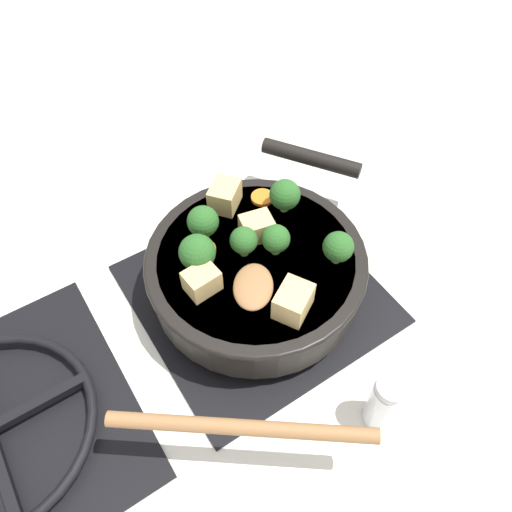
# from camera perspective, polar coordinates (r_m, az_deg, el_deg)

# --- Properties ---
(ground_plane) EXTENTS (2.40, 2.40, 0.00)m
(ground_plane) POSITION_cam_1_polar(r_m,az_deg,el_deg) (0.70, -0.00, -4.37)
(ground_plane) COLOR silver
(front_burner_grate) EXTENTS (0.31, 0.31, 0.03)m
(front_burner_grate) POSITION_cam_1_polar(r_m,az_deg,el_deg) (0.69, -0.00, -3.83)
(front_burner_grate) COLOR black
(front_burner_grate) RESTS_ON ground_plane
(skillet_pan) EXTENTS (0.33, 0.37, 0.06)m
(skillet_pan) POSITION_cam_1_polar(r_m,az_deg,el_deg) (0.65, 0.07, -1.31)
(skillet_pan) COLOR black
(skillet_pan) RESTS_ON front_burner_grate
(wooden_spoon) EXTENTS (0.26, 0.25, 0.02)m
(wooden_spoon) POSITION_cam_1_polar(r_m,az_deg,el_deg) (0.54, -1.05, -12.29)
(wooden_spoon) COLOR olive
(wooden_spoon) RESTS_ON skillet_pan
(tofu_cube_center_large) EXTENTS (0.05, 0.06, 0.04)m
(tofu_cube_center_large) POSITION_cam_1_polar(r_m,az_deg,el_deg) (0.57, 4.28, -5.19)
(tofu_cube_center_large) COLOR #DBB770
(tofu_cube_center_large) RESTS_ON skillet_pan
(tofu_cube_near_handle) EXTENTS (0.04, 0.05, 0.03)m
(tofu_cube_near_handle) POSITION_cam_1_polar(r_m,az_deg,el_deg) (0.64, 0.07, 3.27)
(tofu_cube_near_handle) COLOR #DBB770
(tofu_cube_near_handle) RESTS_ON skillet_pan
(tofu_cube_east_chunk) EXTENTS (0.05, 0.06, 0.04)m
(tofu_cube_east_chunk) POSITION_cam_1_polar(r_m,az_deg,el_deg) (0.68, -3.59, 6.89)
(tofu_cube_east_chunk) COLOR #DBB770
(tofu_cube_east_chunk) RESTS_ON skillet_pan
(tofu_cube_west_chunk) EXTENTS (0.03, 0.04, 0.03)m
(tofu_cube_west_chunk) POSITION_cam_1_polar(r_m,az_deg,el_deg) (0.59, -6.21, -2.84)
(tofu_cube_west_chunk) COLOR #DBB770
(tofu_cube_west_chunk) RESTS_ON skillet_pan
(broccoli_floret_near_spoon) EXTENTS (0.03, 0.03, 0.04)m
(broccoli_floret_near_spoon) POSITION_cam_1_polar(r_m,az_deg,el_deg) (0.61, -1.41, 1.76)
(broccoli_floret_near_spoon) COLOR #709956
(broccoli_floret_near_spoon) RESTS_ON skillet_pan
(broccoli_floret_center_top) EXTENTS (0.04, 0.04, 0.05)m
(broccoli_floret_center_top) POSITION_cam_1_polar(r_m,az_deg,el_deg) (0.66, 3.32, 6.98)
(broccoli_floret_center_top) COLOR #709956
(broccoli_floret_center_top) RESTS_ON skillet_pan
(broccoli_floret_east_rim) EXTENTS (0.04, 0.04, 0.05)m
(broccoli_floret_east_rim) POSITION_cam_1_polar(r_m,az_deg,el_deg) (0.60, -6.73, 0.41)
(broccoli_floret_east_rim) COLOR #709956
(broccoli_floret_east_rim) RESTS_ON skillet_pan
(broccoli_floret_west_rim) EXTENTS (0.04, 0.04, 0.05)m
(broccoli_floret_west_rim) POSITION_cam_1_polar(r_m,az_deg,el_deg) (0.63, -6.08, 3.92)
(broccoli_floret_west_rim) COLOR #709956
(broccoli_floret_west_rim) RESTS_ON skillet_pan
(broccoli_floret_north_edge) EXTENTS (0.04, 0.04, 0.04)m
(broccoli_floret_north_edge) POSITION_cam_1_polar(r_m,az_deg,el_deg) (0.61, 2.28, 1.96)
(broccoli_floret_north_edge) COLOR #709956
(broccoli_floret_north_edge) RESTS_ON skillet_pan
(broccoli_floret_south_cluster) EXTENTS (0.04, 0.04, 0.05)m
(broccoli_floret_south_cluster) POSITION_cam_1_polar(r_m,az_deg,el_deg) (0.61, 9.38, 1.01)
(broccoli_floret_south_cluster) COLOR #709956
(broccoli_floret_south_cluster) RESTS_ON skillet_pan
(carrot_slice_orange_thin) EXTENTS (0.03, 0.03, 0.01)m
(carrot_slice_orange_thin) POSITION_cam_1_polar(r_m,az_deg,el_deg) (0.64, -6.08, 0.69)
(carrot_slice_orange_thin) COLOR orange
(carrot_slice_orange_thin) RESTS_ON skillet_pan
(carrot_slice_near_center) EXTENTS (0.03, 0.03, 0.01)m
(carrot_slice_near_center) POSITION_cam_1_polar(r_m,az_deg,el_deg) (0.69, 0.72, 6.70)
(carrot_slice_near_center) COLOR orange
(carrot_slice_near_center) RESTS_ON skillet_pan
(salt_shaker) EXTENTS (0.04, 0.04, 0.09)m
(salt_shaker) POSITION_cam_1_polar(r_m,az_deg,el_deg) (0.60, 14.44, -15.85)
(salt_shaker) COLOR white
(salt_shaker) RESTS_ON ground_plane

